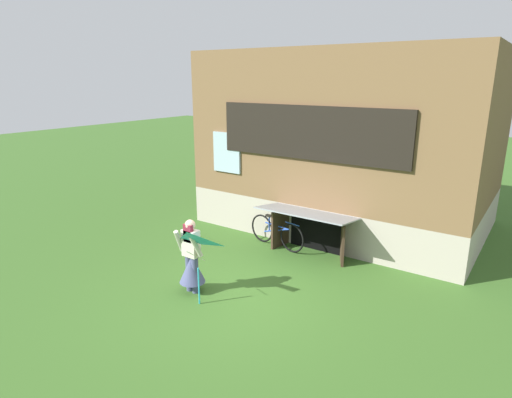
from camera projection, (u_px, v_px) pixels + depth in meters
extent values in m
plane|color=#386023|center=(234.00, 293.00, 8.63)|extent=(60.00, 60.00, 0.00)
cube|color=#ADA393|center=(347.00, 204.00, 12.86)|extent=(7.49, 5.08, 1.06)
cube|color=brown|center=(352.00, 122.00, 12.19)|extent=(7.49, 5.08, 3.84)
cube|color=black|center=(309.00, 133.00, 10.16)|extent=(4.93, 0.08, 1.28)
cube|color=#9EB7C6|center=(309.00, 133.00, 10.18)|extent=(4.77, 0.04, 1.16)
cube|color=#9EB7C6|center=(227.00, 152.00, 11.75)|extent=(0.90, 0.06, 1.10)
cube|color=black|center=(316.00, 231.00, 10.70)|extent=(1.40, 0.03, 0.98)
cube|color=#3D2B1E|center=(281.00, 228.00, 10.94)|extent=(0.15, 0.70, 0.98)
cube|color=#3D2B1E|center=(343.00, 242.00, 10.01)|extent=(0.36, 0.66, 0.98)
cube|color=gray|center=(306.00, 213.00, 10.11)|extent=(2.29, 1.09, 0.18)
cylinder|color=#474C75|center=(189.00, 273.00, 8.65)|extent=(0.14, 0.14, 0.78)
cylinder|color=#474C75|center=(195.00, 275.00, 8.57)|extent=(0.14, 0.14, 0.78)
cone|color=#474C75|center=(192.00, 268.00, 8.58)|extent=(0.52, 0.52, 0.58)
cube|color=beige|center=(191.00, 243.00, 8.43)|extent=(0.34, 0.20, 0.55)
cylinder|color=beige|center=(179.00, 241.00, 8.46)|extent=(0.17, 0.31, 0.51)
cylinder|color=beige|center=(196.00, 246.00, 8.22)|extent=(0.17, 0.31, 0.51)
cube|color=maroon|center=(188.00, 233.00, 8.32)|extent=(0.20, 0.08, 0.36)
sphere|color=#D8AD8E|center=(190.00, 225.00, 8.33)|extent=(0.21, 0.21, 0.21)
pyramid|color=#2DB2CC|center=(187.00, 249.00, 7.77)|extent=(0.81, 0.68, 0.44)
cylinder|color=beige|center=(196.00, 256.00, 8.07)|extent=(0.01, 0.50, 0.38)
cylinder|color=#2DB2CC|center=(199.00, 286.00, 8.13)|extent=(0.03, 0.03, 0.75)
torus|color=black|center=(292.00, 238.00, 10.56)|extent=(0.74, 0.17, 0.75)
torus|color=black|center=(262.00, 228.00, 11.25)|extent=(0.74, 0.17, 0.75)
cylinder|color=#284CB2|center=(277.00, 226.00, 10.85)|extent=(0.76, 0.16, 0.04)
cylinder|color=#284CB2|center=(277.00, 230.00, 10.89)|extent=(0.83, 0.17, 0.30)
cylinder|color=#284CB2|center=(269.00, 224.00, 11.03)|extent=(0.04, 0.04, 0.42)
cube|color=black|center=(269.00, 216.00, 10.97)|extent=(0.20, 0.08, 0.05)
cylinder|color=#284CB2|center=(292.00, 224.00, 10.46)|extent=(0.44, 0.10, 0.03)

